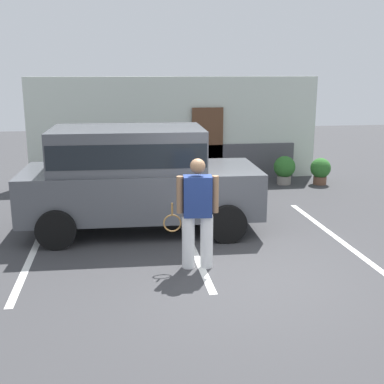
{
  "coord_description": "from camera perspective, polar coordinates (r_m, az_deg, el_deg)",
  "views": [
    {
      "loc": [
        -1.74,
        -7.01,
        3.11
      ],
      "look_at": [
        -0.45,
        1.2,
        1.05
      ],
      "focal_mm": 45.82,
      "sensor_mm": 36.0,
      "label": 1
    }
  ],
  "objects": [
    {
      "name": "ground_plane",
      "position": [
        7.87,
        4.66,
        -9.42
      ],
      "size": [
        40.0,
        40.0,
        0.0
      ],
      "primitive_type": "plane",
      "color": "#38383A"
    },
    {
      "name": "parking_stripe_0",
      "position": [
        9.19,
        -17.95,
        -6.56
      ],
      "size": [
        0.12,
        4.4,
        0.01
      ],
      "primitive_type": "cube",
      "color": "silver",
      "rests_on": "ground_plane"
    },
    {
      "name": "parking_stripe_1",
      "position": [
        9.15,
        -0.2,
        -5.92
      ],
      "size": [
        0.12,
        4.4,
        0.01
      ],
      "primitive_type": "cube",
      "color": "silver",
      "rests_on": "ground_plane"
    },
    {
      "name": "parking_stripe_2",
      "position": [
        9.95,
        16.1,
        -4.84
      ],
      "size": [
        0.12,
        4.4,
        0.01
      ],
      "primitive_type": "cube",
      "color": "silver",
      "rests_on": "ground_plane"
    },
    {
      "name": "house_frontage",
      "position": [
        14.19,
        -1.78,
        6.95
      ],
      "size": [
        8.29,
        0.4,
        2.96
      ],
      "color": "silver",
      "rests_on": "ground_plane"
    },
    {
      "name": "parked_suv",
      "position": [
        9.7,
        -6.54,
        2.14
      ],
      "size": [
        4.67,
        2.31,
        2.05
      ],
      "rotation": [
        0.0,
        0.0,
        -0.04
      ],
      "color": "#4C4F54",
      "rests_on": "ground_plane"
    },
    {
      "name": "tennis_player_man",
      "position": [
        7.77,
        0.61,
        -2.39
      ],
      "size": [
        0.91,
        0.32,
        1.79
      ],
      "rotation": [
        0.0,
        0.0,
        3.04
      ],
      "color": "white",
      "rests_on": "ground_plane"
    },
    {
      "name": "potted_plant_by_porch",
      "position": [
        13.99,
        10.71,
        2.69
      ],
      "size": [
        0.61,
        0.61,
        0.8
      ],
      "color": "gray",
      "rests_on": "ground_plane"
    },
    {
      "name": "potted_plant_secondary",
      "position": [
        14.2,
        14.73,
        2.52
      ],
      "size": [
        0.57,
        0.57,
        0.75
      ],
      "color": "brown",
      "rests_on": "ground_plane"
    }
  ]
}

